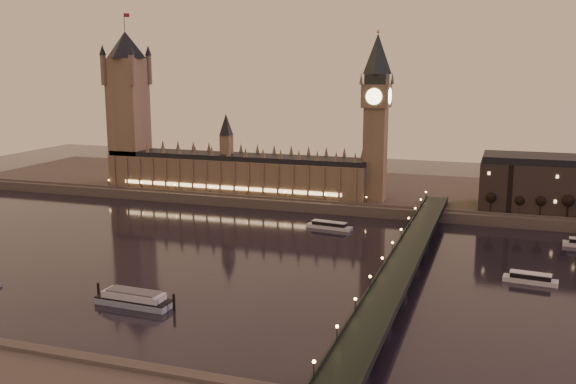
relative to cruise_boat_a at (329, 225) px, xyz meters
name	(u,v)px	position (x,y,z in m)	size (l,w,h in m)	color
ground	(212,255)	(-39.92, -66.59, -1.83)	(700.00, 700.00, 0.00)	black
far_embankment	(352,190)	(-9.92, 98.41, 1.17)	(560.00, 130.00, 6.00)	#423D35
palace_of_westminster	(235,168)	(-80.05, 54.41, 19.88)	(180.00, 26.62, 52.00)	brown
victoria_tower	(128,100)	(-159.92, 54.41, 63.96)	(31.68, 31.68, 118.00)	brown
big_ben	(376,108)	(14.07, 54.40, 62.12)	(17.68, 17.68, 104.00)	brown
westminster_bridge	(405,262)	(51.69, -66.59, 3.69)	(13.20, 260.00, 15.30)	black
bare_tree_0	(494,198)	(85.69, 42.41, 12.86)	(5.73, 5.73, 11.66)	black
bare_tree_1	(518,200)	(98.76, 42.41, 12.86)	(5.73, 5.73, 11.66)	black
bare_tree_2	(543,201)	(111.83, 42.41, 12.86)	(5.73, 5.73, 11.66)	black
bare_tree_3	(569,203)	(124.90, 42.41, 12.86)	(5.73, 5.73, 11.66)	black
cruise_boat_a	(329,225)	(0.00, 0.00, 0.00)	(26.49, 8.92, 4.16)	silver
cruise_boat_c	(530,278)	(103.04, -60.72, 0.08)	(22.14, 8.02, 4.33)	silver
moored_barge	(134,299)	(-39.44, -136.16, 0.85)	(34.60, 9.59, 6.35)	#8193A5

